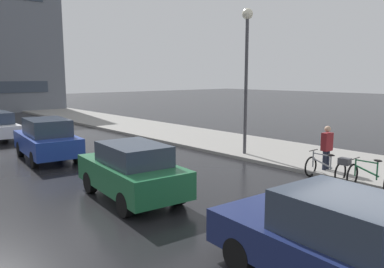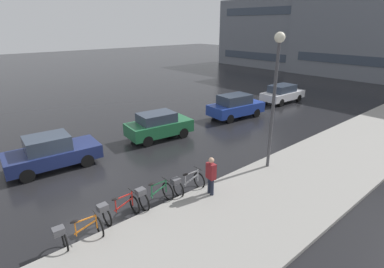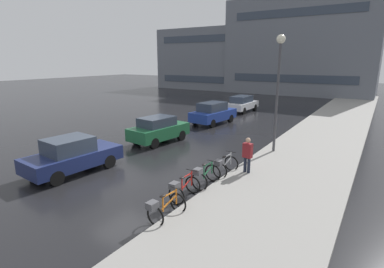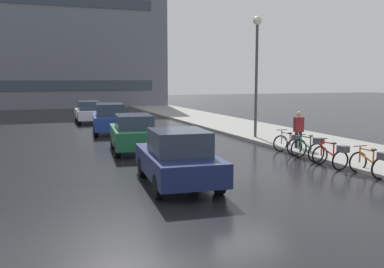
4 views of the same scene
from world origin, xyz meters
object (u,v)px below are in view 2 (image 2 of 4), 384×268
at_px(bicycle_third, 153,195).
at_px(car_white, 282,93).
at_px(car_navy, 52,152).
at_px(car_green, 159,125).
at_px(car_blue, 236,106).
at_px(bicycle_farthest, 186,183).
at_px(pedestrian, 211,175).
at_px(streetlamp, 276,79).
at_px(bicycle_second, 117,209).
at_px(bicycle_nearest, 77,232).

xyz_separation_m(bicycle_third, car_white, (-6.10, 17.74, 0.29)).
height_order(car_navy, car_green, car_navy).
distance_m(bicycle_third, car_blue, 12.52).
distance_m(bicycle_farthest, pedestrian, 1.13).
xyz_separation_m(car_green, pedestrian, (6.79, -2.21, 0.15)).
bearing_deg(car_green, streetlamp, 13.34).
distance_m(bicycle_second, streetlamp, 8.40).
height_order(bicycle_second, car_blue, car_blue).
height_order(bicycle_third, car_white, car_white).
bearing_deg(bicycle_second, car_white, 107.42).
xyz_separation_m(bicycle_second, bicycle_farthest, (0.18, 3.00, -0.00)).
bearing_deg(car_navy, bicycle_farthest, 29.13).
bearing_deg(car_white, pedestrian, -65.74).
bearing_deg(car_blue, pedestrian, -53.46).
height_order(bicycle_farthest, car_white, car_white).
height_order(bicycle_nearest, bicycle_farthest, bicycle_farthest).
xyz_separation_m(bicycle_farthest, pedestrian, (0.83, 0.59, 0.49)).
height_order(bicycle_nearest, car_green, car_green).
bearing_deg(car_navy, streetlamp, 48.64).
bearing_deg(bicycle_second, pedestrian, 74.20).
relative_size(car_white, streetlamp, 0.68).
bearing_deg(bicycle_nearest, car_white, 107.03).
height_order(bicycle_farthest, car_blue, car_blue).
bearing_deg(bicycle_nearest, streetlamp, 85.68).
relative_size(bicycle_third, car_green, 0.35).
relative_size(bicycle_third, car_blue, 0.33).
bearing_deg(bicycle_second, streetlamp, 82.33).
bearing_deg(bicycle_second, bicycle_third, 86.92).
bearing_deg(pedestrian, bicycle_second, -105.80).
bearing_deg(streetlamp, bicycle_second, -97.67).
bearing_deg(bicycle_third, car_blue, 117.27).
bearing_deg(bicycle_third, bicycle_farthest, 86.10).
relative_size(bicycle_nearest, bicycle_second, 1.02).
bearing_deg(bicycle_nearest, pedestrian, 82.29).
relative_size(bicycle_third, streetlamp, 0.23).
distance_m(bicycle_second, car_white, 20.13).
relative_size(car_green, car_white, 0.95).
bearing_deg(pedestrian, car_navy, -150.09).
bearing_deg(bicycle_second, car_navy, -176.50).
xyz_separation_m(bicycle_farthest, car_green, (-5.96, 2.80, 0.35)).
xyz_separation_m(bicycle_farthest, car_blue, (-5.84, 9.58, 0.39)).
relative_size(car_navy, car_blue, 1.00).
distance_m(car_white, streetlamp, 14.17).
bearing_deg(bicycle_second, bicycle_farthest, 86.50).
distance_m(car_navy, car_white, 19.56).
xyz_separation_m(bicycle_third, car_blue, (-5.73, 11.12, 0.36)).
bearing_deg(bicycle_farthest, bicycle_third, -93.90).
bearing_deg(car_blue, car_white, 93.21).
distance_m(car_navy, pedestrian, 7.90).
xyz_separation_m(pedestrian, streetlamp, (-0.02, 3.82, 3.34)).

